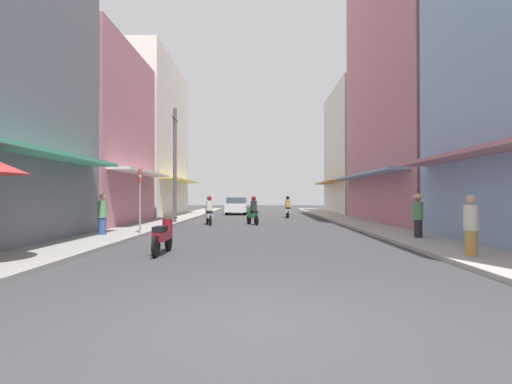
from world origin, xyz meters
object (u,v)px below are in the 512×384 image
at_px(motorbike_silver, 209,212).
at_px(parked_car, 237,206).
at_px(pedestrian_midway, 102,216).
at_px(utility_pole, 175,165).
at_px(motorbike_maroon, 163,235).
at_px(pedestrian_far, 471,228).
at_px(pedestrian_foreground, 418,214).
at_px(motorbike_green, 253,212).
at_px(street_sign_no_entry, 140,192).
at_px(motorbike_white, 288,208).

relative_size(motorbike_silver, parked_car, 0.43).
xyz_separation_m(pedestrian_midway, utility_pole, (1.15, 7.05, 2.49)).
bearing_deg(motorbike_maroon, parked_car, 88.40).
bearing_deg(pedestrian_far, motorbike_maroon, 172.50).
distance_m(parked_car, utility_pole, 12.19).
bearing_deg(pedestrian_foreground, motorbike_green, 127.93).
xyz_separation_m(pedestrian_far, utility_pole, (-9.92, 12.01, 2.52)).
bearing_deg(motorbike_silver, utility_pole, 168.88).
height_order(motorbike_green, pedestrian_foreground, pedestrian_foreground).
xyz_separation_m(motorbike_maroon, pedestrian_far, (7.77, -1.02, 0.29)).
distance_m(pedestrian_midway, pedestrian_foreground, 11.50).
bearing_deg(pedestrian_midway, street_sign_no_entry, 23.83).
bearing_deg(pedestrian_far, pedestrian_midway, 155.89).
bearing_deg(motorbike_green, pedestrian_far, -64.70).
xyz_separation_m(motorbike_green, motorbike_silver, (-2.39, -0.15, 0.00)).
xyz_separation_m(motorbike_maroon, utility_pole, (-2.15, 10.98, 2.81)).
bearing_deg(parked_car, motorbike_maroon, -91.60).
relative_size(motorbike_maroon, pedestrian_foreground, 1.08).
bearing_deg(motorbike_white, motorbike_green, -109.56).
xyz_separation_m(motorbike_white, pedestrian_far, (3.18, -18.48, 0.09)).
relative_size(parked_car, pedestrian_midway, 2.51).
distance_m(pedestrian_far, utility_pole, 15.78).
distance_m(parked_car, pedestrian_foreground, 20.88).
distance_m(motorbike_maroon, pedestrian_foreground, 8.75).
bearing_deg(pedestrian_foreground, pedestrian_midway, 175.84).
xyz_separation_m(motorbike_white, pedestrian_foreground, (3.57, -14.36, 0.24)).
distance_m(motorbike_white, utility_pole, 9.71).
bearing_deg(motorbike_maroon, motorbike_white, 75.25).
relative_size(motorbike_white, street_sign_no_entry, 0.68).
xyz_separation_m(motorbike_green, pedestrian_foreground, (5.96, -7.64, 0.24)).
relative_size(motorbike_maroon, pedestrian_far, 1.13).
xyz_separation_m(motorbike_silver, pedestrian_foreground, (8.35, -7.50, 0.24)).
bearing_deg(pedestrian_midway, motorbike_maroon, -50.02).
xyz_separation_m(motorbike_silver, utility_pole, (-1.97, 0.39, 2.61)).
relative_size(pedestrian_foreground, utility_pole, 0.26).
xyz_separation_m(motorbike_green, parked_car, (-1.58, 11.83, 0.04)).
height_order(motorbike_silver, utility_pole, utility_pole).
distance_m(motorbike_silver, pedestrian_foreground, 11.23).
xyz_separation_m(motorbike_white, parked_car, (-3.97, 5.12, 0.04)).
distance_m(pedestrian_far, pedestrian_foreground, 4.14).
relative_size(motorbike_silver, utility_pole, 0.27).
relative_size(parked_car, pedestrian_foreground, 2.47).
xyz_separation_m(utility_pole, street_sign_no_entry, (0.10, -6.50, -1.60)).
height_order(motorbike_silver, pedestrian_foreground, pedestrian_foreground).
bearing_deg(motorbike_silver, parked_car, 86.12).
height_order(motorbike_silver, motorbike_maroon, motorbike_silver).
relative_size(motorbike_silver, street_sign_no_entry, 0.67).
bearing_deg(motorbike_white, pedestrian_foreground, -76.03).
bearing_deg(motorbike_maroon, street_sign_no_entry, 114.56).
bearing_deg(pedestrian_foreground, motorbike_maroon, -159.23).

